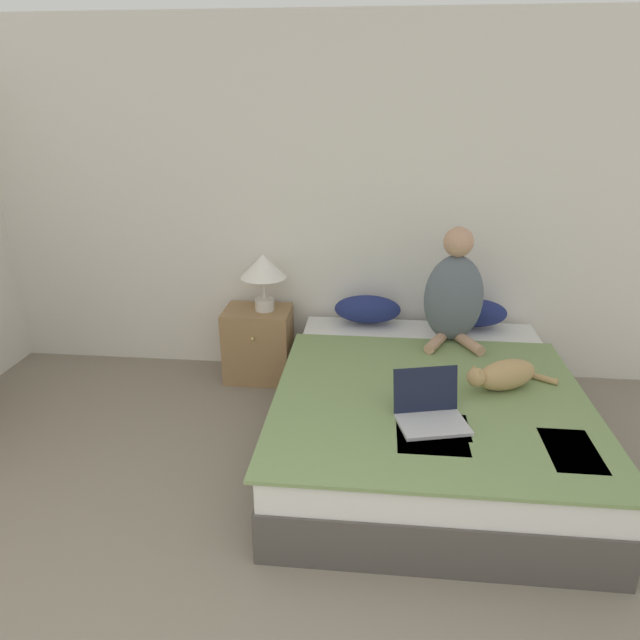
{
  "coord_description": "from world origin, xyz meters",
  "views": [
    {
      "loc": [
        0.41,
        -0.54,
        2.0
      ],
      "look_at": [
        0.1,
        2.5,
        0.81
      ],
      "focal_mm": 32.0,
      "sensor_mm": 36.0,
      "label": 1
    }
  ],
  "objects": [
    {
      "name": "pillow_near",
      "position": [
        0.36,
        3.39,
        0.56
      ],
      "size": [
        0.48,
        0.23,
        0.2
      ],
      "color": "navy",
      "rests_on": "bed"
    },
    {
      "name": "wall_back",
      "position": [
        0.0,
        3.6,
        1.27
      ],
      "size": [
        5.92,
        0.05,
        2.55
      ],
      "color": "silver",
      "rests_on": "ground_plane"
    },
    {
      "name": "laptop_open",
      "position": [
        0.71,
        2.04,
        0.52
      ],
      "size": [
        0.4,
        0.36,
        0.25
      ],
      "rotation": [
        0.0,
        0.0,
        0.25
      ],
      "color": "#B7B7BC",
      "rests_on": "bed"
    },
    {
      "name": "cat_tabby",
      "position": [
        1.15,
        2.43,
        0.55
      ],
      "size": [
        0.56,
        0.35,
        0.17
      ],
      "rotation": [
        0.0,
        0.0,
        -2.65
      ],
      "color": "tan",
      "rests_on": "bed"
    },
    {
      "name": "nightstand",
      "position": [
        -0.45,
        3.34,
        0.27
      ],
      "size": [
        0.49,
        0.39,
        0.55
      ],
      "color": "#937047",
      "rests_on": "ground_plane"
    },
    {
      "name": "table_lamp",
      "position": [
        -0.39,
        3.34,
        0.86
      ],
      "size": [
        0.33,
        0.33,
        0.42
      ],
      "color": "beige",
      "rests_on": "nightstand"
    },
    {
      "name": "person_sitting",
      "position": [
        0.93,
        3.11,
        0.8
      ],
      "size": [
        0.39,
        0.38,
        0.78
      ],
      "color": "slate",
      "rests_on": "bed"
    },
    {
      "name": "pillow_far",
      "position": [
        1.11,
        3.39,
        0.56
      ],
      "size": [
        0.48,
        0.23,
        0.2
      ],
      "color": "navy",
      "rests_on": "bed"
    },
    {
      "name": "bed",
      "position": [
        0.74,
        2.49,
        0.23
      ],
      "size": [
        1.73,
        2.08,
        0.46
      ],
      "color": "#4C4742",
      "rests_on": "ground_plane"
    }
  ]
}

